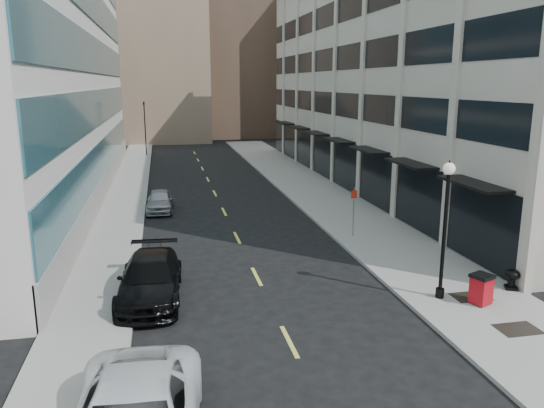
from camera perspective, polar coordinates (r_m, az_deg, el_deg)
name	(u,v)px	position (r m, az deg, el deg)	size (l,w,h in m)	color
ground	(306,374)	(16.01, 3.63, -17.78)	(160.00, 160.00, 0.00)	black
sidewalk_right	(335,205)	(36.02, 6.75, -0.14)	(5.00, 80.00, 0.15)	gray
sidewalk_left	(120,216)	(34.33, -16.02, -1.21)	(3.00, 80.00, 0.15)	gray
building_right	(423,72)	(45.25, 15.88, 13.51)	(15.30, 46.50, 18.25)	beige
skyline_tan_near	(155,41)	(81.46, -12.45, 16.76)	(14.00, 18.00, 28.00)	#877258
skyline_brown	(234,24)	(86.50, -4.12, 18.77)	(12.00, 16.00, 34.00)	brown
skyline_tan_far	(93,64)	(91.87, -18.75, 14.05)	(12.00, 14.00, 22.00)	#877258
skyline_stone	(306,70)	(82.20, 3.69, 14.20)	(10.00, 14.00, 20.00)	beige
grate_mid	(518,329)	(19.90, 24.93, -12.10)	(1.40, 1.00, 0.01)	black
grate_far	(471,297)	(21.99, 20.59, -9.31)	(1.40, 1.00, 0.01)	black
road_centerline	(230,223)	(31.55, -4.55, -2.10)	(0.15, 68.20, 0.01)	#D8CC4C
traffic_signal	(144,105)	(61.32, -13.62, 10.30)	(0.66, 0.66, 6.98)	black
car_black_pickup	(150,279)	(21.05, -12.97, -7.84)	(2.31, 5.67, 1.65)	black
car_silver_sedan	(160,201)	(35.06, -11.98, 0.35)	(1.65, 4.10, 1.40)	#9A9EA2
trash_bin	(481,288)	(21.24, 21.58, -8.41)	(0.93, 0.93, 1.15)	#A40A13
lamppost	(445,218)	(20.60, 18.15, -1.47)	(0.44, 0.44, 5.33)	black
sign_post	(354,205)	(28.36, 8.79, -0.11)	(0.31, 0.10, 2.66)	slate
urn_planter	(512,277)	(23.20, 24.41, -7.17)	(0.60, 0.60, 0.83)	black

